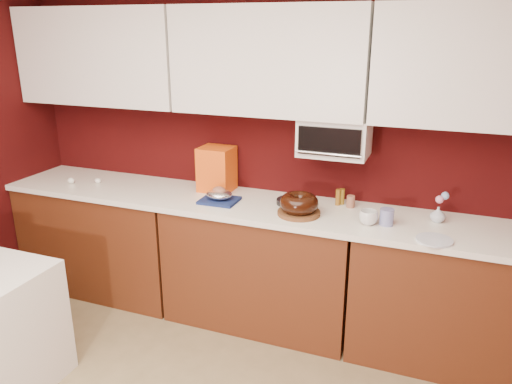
{
  "coord_description": "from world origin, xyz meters",
  "views": [
    {
      "loc": [
        1.13,
        -1.08,
        2.07
      ],
      "look_at": [
        -0.0,
        1.84,
        1.02
      ],
      "focal_mm": 35.0,
      "sensor_mm": 36.0,
      "label": 1
    }
  ],
  "objects": [
    {
      "name": "bundt_cake",
      "position": [
        0.3,
        1.84,
        0.98
      ],
      "size": [
        0.29,
        0.29,
        0.1
      ],
      "primitive_type": "torus",
      "rotation": [
        0.0,
        0.0,
        -0.18
      ],
      "color": "black",
      "rests_on": "cake_base"
    },
    {
      "name": "base_cabinet_center",
      "position": [
        0.0,
        1.94,
        0.43
      ],
      "size": [
        1.31,
        0.58,
        0.86
      ],
      "primitive_type": "cube",
      "color": "#542510",
      "rests_on": "floor"
    },
    {
      "name": "egg_left",
      "position": [
        -1.55,
        1.85,
        0.92
      ],
      "size": [
        0.06,
        0.05,
        0.05
      ],
      "primitive_type": "ellipsoid",
      "rotation": [
        0.0,
        0.0,
        0.06
      ],
      "color": "silver",
      "rests_on": "countertop"
    },
    {
      "name": "toaster_oven_door",
      "position": [
        0.45,
        1.94,
        1.38
      ],
      "size": [
        0.4,
        0.02,
        0.18
      ],
      "primitive_type": "cube",
      "color": "black",
      "rests_on": "toaster_oven"
    },
    {
      "name": "toaster_oven_handle",
      "position": [
        0.45,
        1.93,
        1.3
      ],
      "size": [
        0.42,
        0.02,
        0.02
      ],
      "primitive_type": "cylinder",
      "rotation": [
        0.0,
        1.57,
        0.0
      ],
      "color": "silver",
      "rests_on": "toaster_oven"
    },
    {
      "name": "upper_cabinet_right",
      "position": [
        1.33,
        2.08,
        1.85
      ],
      "size": [
        1.31,
        0.33,
        0.7
      ],
      "primitive_type": "cube",
      "color": "white",
      "rests_on": "wall_back"
    },
    {
      "name": "pandoro_box",
      "position": [
        -0.42,
        2.12,
        1.06
      ],
      "size": [
        0.24,
        0.22,
        0.33
      ],
      "primitive_type": "cube",
      "rotation": [
        0.0,
        0.0,
        -0.01
      ],
      "color": "red",
      "rests_on": "countertop"
    },
    {
      "name": "cake_base",
      "position": [
        0.3,
        1.84,
        0.91
      ],
      "size": [
        0.33,
        0.33,
        0.03
      ],
      "primitive_type": "cylinder",
      "rotation": [
        0.0,
        0.0,
        -0.22
      ],
      "color": "brown",
      "rests_on": "countertop"
    },
    {
      "name": "flower_vase",
      "position": [
        1.14,
        2.04,
        0.96
      ],
      "size": [
        0.08,
        0.08,
        0.11
      ],
      "primitive_type": "imported",
      "rotation": [
        0.0,
        0.0,
        0.02
      ],
      "color": "silver",
      "rests_on": "countertop"
    },
    {
      "name": "china_plate",
      "position": [
        1.14,
        1.72,
        0.91
      ],
      "size": [
        0.27,
        0.27,
        0.01
      ],
      "primitive_type": "cylinder",
      "rotation": [
        0.0,
        0.0,
        0.39
      ],
      "color": "silver",
      "rests_on": "countertop"
    },
    {
      "name": "wall_back",
      "position": [
        0.0,
        2.25,
        1.25
      ],
      "size": [
        4.0,
        0.02,
        2.5
      ],
      "primitive_type": "cube",
      "color": "#360707",
      "rests_on": "floor"
    },
    {
      "name": "flower_blue",
      "position": [
        1.17,
        2.06,
        1.07
      ],
      "size": [
        0.05,
        0.05,
        0.05
      ],
      "primitive_type": "sphere",
      "color": "#84A5D3",
      "rests_on": "flower_vase"
    },
    {
      "name": "roasted_ham",
      "position": [
        -0.29,
        1.88,
        0.98
      ],
      "size": [
        0.11,
        0.1,
        0.06
      ],
      "primitive_type": "ellipsoid",
      "rotation": [
        0.0,
        0.0,
        0.17
      ],
      "color": "#9E6048",
      "rests_on": "foil_ham_nest"
    },
    {
      "name": "coffee_mug",
      "position": [
        0.74,
        1.83,
        0.95
      ],
      "size": [
        0.14,
        0.14,
        0.11
      ],
      "primitive_type": "imported",
      "rotation": [
        0.0,
        0.0,
        0.63
      ],
      "color": "silver",
      "rests_on": "countertop"
    },
    {
      "name": "dark_pan",
      "position": [
        0.19,
        2.02,
        0.92
      ],
      "size": [
        0.25,
        0.25,
        0.03
      ],
      "primitive_type": "cylinder",
      "rotation": [
        0.0,
        0.0,
        0.32
      ],
      "color": "black",
      "rests_on": "countertop"
    },
    {
      "name": "toaster_oven",
      "position": [
        0.45,
        2.1,
        1.38
      ],
      "size": [
        0.45,
        0.3,
        0.25
      ],
      "primitive_type": "cube",
      "color": "white",
      "rests_on": "upper_cabinet_center"
    },
    {
      "name": "amber_bottle",
      "position": [
        0.51,
        2.14,
        0.95
      ],
      "size": [
        0.04,
        0.04,
        0.11
      ],
      "primitive_type": "cylinder",
      "rotation": [
        0.0,
        0.0,
        0.04
      ],
      "color": "brown",
      "rests_on": "countertop"
    },
    {
      "name": "navy_towel",
      "position": [
        -0.29,
        1.88,
        0.91
      ],
      "size": [
        0.26,
        0.22,
        0.02
      ],
      "primitive_type": "cube",
      "rotation": [
        0.0,
        0.0,
        0.02
      ],
      "color": "navy",
      "rests_on": "countertop"
    },
    {
      "name": "paper_cup",
      "position": [
        0.58,
        2.1,
        0.94
      ],
      "size": [
        0.06,
        0.06,
        0.08
      ],
      "primitive_type": "cylinder",
      "rotation": [
        0.0,
        0.0,
        0.02
      ],
      "color": "brown",
      "rests_on": "countertop"
    },
    {
      "name": "base_cabinet_right",
      "position": [
        1.33,
        1.94,
        0.43
      ],
      "size": [
        1.31,
        0.58,
        0.86
      ],
      "primitive_type": "cube",
      "color": "#542510",
      "rests_on": "floor"
    },
    {
      "name": "upper_cabinet_center",
      "position": [
        0.0,
        2.08,
        1.85
      ],
      "size": [
        1.31,
        0.33,
        0.7
      ],
      "primitive_type": "cube",
      "color": "white",
      "rests_on": "wall_back"
    },
    {
      "name": "base_cabinet_left",
      "position": [
        -1.33,
        1.94,
        0.43
      ],
      "size": [
        1.31,
        0.58,
        0.86
      ],
      "primitive_type": "cube",
      "color": "#542510",
      "rests_on": "floor"
    },
    {
      "name": "upper_cabinet_left",
      "position": [
        -1.33,
        2.08,
        1.85
      ],
      "size": [
        1.31,
        0.33,
        0.7
      ],
      "primitive_type": "cube",
      "color": "white",
      "rests_on": "wall_back"
    },
    {
      "name": "egg_right",
      "position": [
        -1.36,
        1.93,
        0.92
      ],
      "size": [
        0.06,
        0.05,
        0.04
      ],
      "primitive_type": "ellipsoid",
      "rotation": [
        0.0,
        0.0,
        0.25
      ],
      "color": "white",
      "rests_on": "countertop"
    },
    {
      "name": "foil_ham_nest",
      "position": [
        -0.29,
        1.88,
        0.96
      ],
      "size": [
        0.22,
        0.2,
        0.07
      ],
      "primitive_type": "ellipsoid",
      "rotation": [
        0.0,
        0.0,
        -0.25
      ],
      "color": "white",
      "rests_on": "navy_towel"
    },
    {
      "name": "countertop",
      "position": [
        0.0,
        1.94,
        0.88
      ],
      "size": [
        4.0,
        0.62,
        0.04
      ],
      "primitive_type": "cube",
      "color": "white",
      "rests_on": "base_cabinet_center"
    },
    {
      "name": "blue_jar",
      "position": [
        0.85,
        1.87,
        0.95
      ],
      "size": [
        0.11,
        0.11,
        0.1
      ],
      "primitive_type": "cylinder",
      "rotation": [
        0.0,
        0.0,
        -0.35
      ],
      "color": "navy",
      "rests_on": "countertop"
    },
    {
      "name": "flower_pink",
      "position": [
        1.14,
        2.04,
        1.05
      ],
      "size": [
        0.05,
        0.05,
        0.05
      ],
      "primitive_type": "sphere",
      "color": "pink",
      "rests_on": "flower_vase"
    },
    {
      "name": "amber_bottle_tall",
      "position": [
        0.49,
        2.11,
        0.96
      ],
      "size": [
        0.04,
        0.04,
        0.11
      ],
      "primitive_type": "cylinder",
      "rotation": [
        0.0,
        0.0,
        -0.18
      ],
      "color": "brown",
      "rests_on": "countertop"
    }
  ]
}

